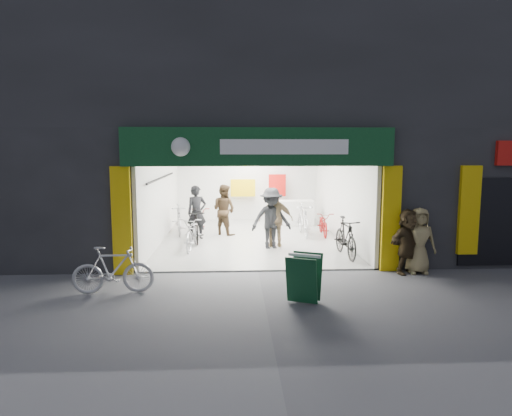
{
  "coord_description": "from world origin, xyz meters",
  "views": [
    {
      "loc": [
        -0.6,
        -10.89,
        3.04
      ],
      "look_at": [
        0.02,
        1.5,
        1.38
      ],
      "focal_mm": 32.0,
      "sensor_mm": 36.0,
      "label": 1
    }
  ],
  "objects": [
    {
      "name": "bike_left_back",
      "position": [
        -2.5,
        4.93,
        0.53
      ],
      "size": [
        0.75,
        1.82,
        1.06
      ],
      "primitive_type": "imported",
      "rotation": [
        0.0,
        0.0,
        0.15
      ],
      "color": "#A9AAAE",
      "rests_on": "ground"
    },
    {
      "name": "parked_bike",
      "position": [
        -3.12,
        -1.52,
        0.5
      ],
      "size": [
        1.7,
        0.57,
        1.01
      ],
      "primitive_type": "imported",
      "rotation": [
        0.0,
        0.0,
        1.63
      ],
      "color": "#B9BABF",
      "rests_on": "ground"
    },
    {
      "name": "pedestrian_near",
      "position": [
        3.88,
        -0.3,
        0.8
      ],
      "size": [
        0.8,
        0.54,
        1.61
      ],
      "primitive_type": "imported",
      "rotation": [
        0.0,
        0.0,
        -0.04
      ],
      "color": "#8A7A50",
      "rests_on": "ground"
    },
    {
      "name": "customer_d",
      "position": [
        0.68,
        2.65,
        0.88
      ],
      "size": [
        1.07,
        0.54,
        1.76
      ],
      "primitive_type": "imported",
      "rotation": [
        0.0,
        0.0,
        3.03
      ],
      "color": "#907553",
      "rests_on": "ground"
    },
    {
      "name": "bike_left_midfront",
      "position": [
        -1.8,
        3.61,
        0.54
      ],
      "size": [
        0.74,
        1.84,
        1.08
      ],
      "primitive_type": "imported",
      "rotation": [
        0.0,
        0.0,
        0.14
      ],
      "color": "black",
      "rests_on": "ground"
    },
    {
      "name": "bike_left_midback",
      "position": [
        -1.8,
        5.4,
        0.46
      ],
      "size": [
        0.83,
        1.83,
        0.93
      ],
      "primitive_type": "imported",
      "rotation": [
        0.0,
        0.0,
        0.12
      ],
      "color": "maroon",
      "rests_on": "ground"
    },
    {
      "name": "sandwich_board",
      "position": [
        0.78,
        -2.28,
        0.52
      ],
      "size": [
        0.81,
        0.82,
        0.94
      ],
      "rotation": [
        0.0,
        0.0,
        -0.42
      ],
      "color": "#0E3B1F",
      "rests_on": "ground"
    },
    {
      "name": "customer_b",
      "position": [
        -0.92,
        4.74,
        0.89
      ],
      "size": [
        1.09,
        1.05,
        1.78
      ],
      "primitive_type": "imported",
      "rotation": [
        0.0,
        0.0,
        2.53
      ],
      "color": "#3D2C1B",
      "rests_on": "ground"
    },
    {
      "name": "pedestrian_far",
      "position": [
        3.61,
        -0.3,
        0.79
      ],
      "size": [
        1.5,
        1.16,
        1.58
      ],
      "primitive_type": "imported",
      "rotation": [
        0.0,
        0.0,
        0.54
      ],
      "color": "#382B19",
      "rests_on": "ground"
    },
    {
      "name": "ground",
      "position": [
        0.0,
        0.0,
        0.0
      ],
      "size": [
        60.0,
        60.0,
        0.0
      ],
      "primitive_type": "plane",
      "color": "#56565B",
      "rests_on": "ground"
    },
    {
      "name": "bike_right_front",
      "position": [
        2.5,
        1.35,
        0.56
      ],
      "size": [
        0.62,
        1.9,
        1.13
      ],
      "primitive_type": "imported",
      "rotation": [
        0.0,
        0.0,
        0.05
      ],
      "color": "black",
      "rests_on": "ground"
    },
    {
      "name": "bike_right_back",
      "position": [
        1.8,
        4.49,
        0.56
      ],
      "size": [
        0.57,
        1.88,
        1.12
      ],
      "primitive_type": "imported",
      "rotation": [
        0.0,
        0.0,
        0.02
      ],
      "color": "#B2B2B7",
      "rests_on": "ground"
    },
    {
      "name": "bike_left_front",
      "position": [
        -1.8,
        2.58,
        0.5
      ],
      "size": [
        0.84,
        1.97,
        1.01
      ],
      "primitive_type": "imported",
      "rotation": [
        0.0,
        0.0,
        -0.09
      ],
      "color": "#AAAAAE",
      "rests_on": "ground"
    },
    {
      "name": "customer_c",
      "position": [
        0.53,
        2.47,
        0.93
      ],
      "size": [
        1.3,
        0.88,
        1.85
      ],
      "primitive_type": "imported",
      "rotation": [
        0.0,
        0.0,
        0.17
      ],
      "color": "black",
      "rests_on": "ground"
    },
    {
      "name": "bike_right_mid",
      "position": [
        2.5,
        4.45,
        0.42
      ],
      "size": [
        0.64,
        1.64,
        0.84
      ],
      "primitive_type": "imported",
      "rotation": [
        0.0,
        0.0,
        -0.05
      ],
      "color": "maroon",
      "rests_on": "ground"
    },
    {
      "name": "building",
      "position": [
        0.91,
        4.99,
        4.31
      ],
      "size": [
        17.0,
        10.27,
        8.0
      ],
      "color": "#232326",
      "rests_on": "ground"
    },
    {
      "name": "customer_a",
      "position": [
        -1.8,
        3.98,
        0.9
      ],
      "size": [
        0.77,
        0.65,
        1.8
      ],
      "primitive_type": "imported",
      "rotation": [
        0.0,
        0.0,
        0.39
      ],
      "color": "black",
      "rests_on": "ground"
    }
  ]
}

